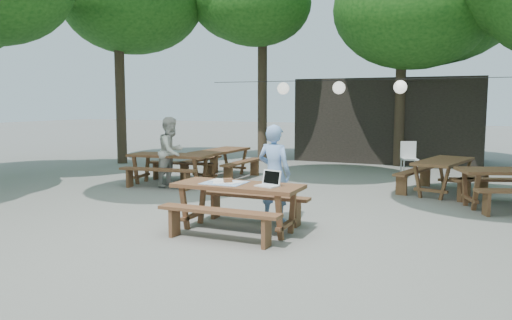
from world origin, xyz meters
The scene contains 12 objects.
ground centered at (0.00, 0.00, 0.00)m, with size 80.00×80.00×0.00m, color #63625E.
pavilion centered at (0.50, 10.50, 1.40)m, with size 6.00×3.00×2.80m, color black.
main_picnic_table centered at (-0.13, -0.41, 0.39)m, with size 2.00×1.58×0.75m.
picnic_table_nw centered at (-3.60, 2.97, 0.39)m, with size 2.08×1.79×0.75m.
picnic_table_far_w centered at (-3.00, 4.46, 0.39)m, with size 1.65×2.03×0.75m.
picnic_table_far_e centered at (2.61, 4.34, 0.39)m, with size 1.99×2.22×0.75m.
woman centered at (0.13, 0.46, 0.82)m, with size 0.60×0.39×1.64m, color #7CA3E2.
second_person centered at (-3.45, 2.78, 0.83)m, with size 0.81×0.63×1.66m, color silver.
plastic_chair centered at (1.53, 7.38, 0.26)m, with size 0.56×0.56×0.90m.
laptop centered at (0.39, -0.40, 0.81)m, with size 0.39×0.34×0.24m.
tabletop_clutter centered at (-0.36, -0.40, 0.76)m, with size 0.66×0.59×0.08m.
paper_lanterns centered at (-0.19, 6.00, 2.40)m, with size 9.00×0.34×0.38m.
Camera 1 is at (3.20, -7.29, 2.01)m, focal length 35.00 mm.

